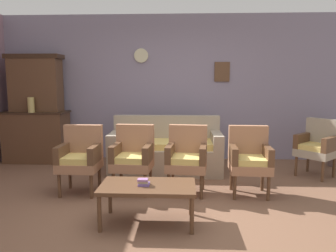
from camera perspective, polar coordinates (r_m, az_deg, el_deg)
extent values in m
plane|color=brown|center=(3.97, -0.34, -14.45)|extent=(7.68, 7.68, 0.00)
cube|color=gray|center=(6.29, 0.95, 6.56)|extent=(6.40, 0.06, 2.70)
cube|color=brown|center=(6.28, 9.28, 9.19)|extent=(0.28, 0.02, 0.36)
cylinder|color=beige|center=(6.30, -4.64, 11.99)|extent=(0.26, 0.03, 0.26)
cube|color=brown|center=(6.59, -21.64, -1.82)|extent=(1.10, 0.52, 0.90)
cube|color=#342115|center=(6.53, -21.85, 2.21)|extent=(1.16, 0.55, 0.03)
cube|color=brown|center=(6.58, -21.79, 6.53)|extent=(0.90, 0.36, 0.95)
cube|color=#342115|center=(6.59, -22.03, 11.01)|extent=(0.99, 0.38, 0.08)
cylinder|color=tan|center=(6.35, -22.50, 3.38)|extent=(0.12, 0.12, 0.27)
cube|color=gray|center=(5.48, -0.37, -5.74)|extent=(1.81, 0.81, 0.42)
cube|color=gray|center=(5.70, -0.23, -0.57)|extent=(1.81, 0.17, 0.48)
cube|color=gray|center=(5.43, 8.33, -2.39)|extent=(0.17, 0.80, 0.24)
cube|color=gray|center=(5.51, -8.96, -2.26)|extent=(0.17, 0.80, 0.24)
cube|color=tan|center=(5.38, 5.17, -3.19)|extent=(0.47, 0.56, 0.10)
cube|color=tan|center=(5.38, -0.40, -3.16)|extent=(0.47, 0.56, 0.10)
cube|color=tan|center=(5.43, -5.91, -3.10)|extent=(0.47, 0.56, 0.10)
cube|color=#9E6B4C|center=(4.59, -14.98, -6.59)|extent=(0.53, 0.49, 0.12)
cube|color=tan|center=(4.55, -15.10, -5.56)|extent=(0.45, 0.42, 0.10)
cube|color=#9E6B4C|center=(4.71, -14.32, -2.57)|extent=(0.52, 0.11, 0.46)
cube|color=brown|center=(4.48, -12.39, -4.61)|extent=(0.09, 0.48, 0.22)
cube|color=brown|center=(4.62, -17.64, -4.42)|extent=(0.09, 0.48, 0.22)
cylinder|color=brown|center=(4.41, -13.06, -10.10)|extent=(0.04, 0.04, 0.32)
cylinder|color=brown|center=(4.55, -18.20, -9.73)|extent=(0.04, 0.04, 0.32)
cylinder|color=brown|center=(4.76, -11.71, -8.70)|extent=(0.04, 0.04, 0.32)
cylinder|color=brown|center=(4.89, -16.51, -8.42)|extent=(0.04, 0.04, 0.32)
cube|color=#9E6B4C|center=(4.50, -6.16, -6.65)|extent=(0.56, 0.52, 0.12)
cube|color=tan|center=(4.46, -6.24, -5.59)|extent=(0.47, 0.44, 0.10)
cube|color=#9E6B4C|center=(4.62, -5.65, -2.55)|extent=(0.53, 0.14, 0.46)
cube|color=brown|center=(4.41, -3.41, -4.63)|extent=(0.12, 0.48, 0.22)
cube|color=brown|center=(4.51, -8.92, -4.43)|extent=(0.12, 0.48, 0.22)
cylinder|color=brown|center=(4.34, -3.96, -10.21)|extent=(0.04, 0.04, 0.32)
cylinder|color=brown|center=(4.44, -9.37, -9.88)|extent=(0.04, 0.04, 0.32)
cylinder|color=brown|center=(4.69, -3.06, -8.77)|extent=(0.04, 0.04, 0.32)
cylinder|color=brown|center=(4.78, -8.07, -8.51)|extent=(0.04, 0.04, 0.32)
cube|color=#9E6B4C|center=(4.44, 3.20, -6.82)|extent=(0.57, 0.53, 0.12)
cube|color=tan|center=(4.39, 3.18, -5.76)|extent=(0.48, 0.45, 0.10)
cube|color=#9E6B4C|center=(4.56, 3.46, -2.66)|extent=(0.53, 0.15, 0.46)
cube|color=brown|center=(4.38, 6.09, -4.76)|extent=(0.13, 0.49, 0.22)
cube|color=brown|center=(4.42, 0.37, -4.60)|extent=(0.13, 0.49, 0.22)
cylinder|color=brown|center=(4.30, 5.76, -10.39)|extent=(0.04, 0.04, 0.32)
cylinder|color=brown|center=(4.34, 0.13, -10.18)|extent=(0.04, 0.04, 0.32)
cylinder|color=brown|center=(4.66, 6.00, -8.91)|extent=(0.04, 0.04, 0.32)
cylinder|color=brown|center=(4.70, 0.82, -8.73)|extent=(0.04, 0.04, 0.32)
cube|color=#9E6B4C|center=(4.49, 13.88, -6.86)|extent=(0.53, 0.50, 0.12)
cube|color=tan|center=(4.45, 13.96, -5.80)|extent=(0.45, 0.42, 0.10)
cube|color=#9E6B4C|center=(4.62, 13.60, -2.74)|extent=(0.52, 0.12, 0.46)
cube|color=brown|center=(4.49, 16.73, -4.73)|extent=(0.09, 0.48, 0.22)
cube|color=brown|center=(4.42, 11.13, -4.74)|extent=(0.09, 0.48, 0.22)
cylinder|color=brown|center=(4.42, 16.91, -10.22)|extent=(0.04, 0.04, 0.32)
cylinder|color=brown|center=(4.35, 11.41, -10.32)|extent=(0.04, 0.04, 0.32)
cylinder|color=brown|center=(4.77, 15.93, -8.80)|extent=(0.04, 0.04, 0.32)
cylinder|color=brown|center=(4.71, 10.85, -8.86)|extent=(0.04, 0.04, 0.32)
cube|color=gray|center=(5.66, 24.08, -4.24)|extent=(0.71, 0.71, 0.12)
cube|color=tan|center=(5.63, 24.05, -3.37)|extent=(0.60, 0.60, 0.10)
cube|color=gray|center=(5.79, 25.11, -1.12)|extent=(0.43, 0.45, 0.46)
cube|color=brown|center=(5.54, 26.23, -2.83)|extent=(0.40, 0.39, 0.22)
cube|color=brown|center=(5.72, 22.20, -2.27)|extent=(0.40, 0.39, 0.22)
cylinder|color=brown|center=(5.46, 25.07, -7.12)|extent=(0.04, 0.04, 0.32)
cylinder|color=brown|center=(5.64, 21.18, -6.43)|extent=(0.04, 0.04, 0.32)
cylinder|color=brown|center=(5.80, 26.65, -6.35)|extent=(0.04, 0.04, 0.32)
cylinder|color=brown|center=(5.96, 22.93, -5.73)|extent=(0.04, 0.04, 0.32)
cube|color=brown|center=(3.55, -3.50, -10.36)|extent=(1.00, 0.56, 0.04)
cylinder|color=brown|center=(3.91, -9.94, -11.92)|extent=(0.04, 0.04, 0.38)
cylinder|color=brown|center=(3.83, 3.95, -12.30)|extent=(0.04, 0.04, 0.38)
cylinder|color=brown|center=(3.48, -11.72, -14.59)|extent=(0.04, 0.04, 0.38)
cylinder|color=brown|center=(3.38, 4.12, -15.14)|extent=(0.04, 0.04, 0.38)
cube|color=#795AA5|center=(3.52, -4.17, -9.94)|extent=(0.12, 0.11, 0.02)
cube|color=tan|center=(3.51, -4.31, -9.54)|extent=(0.10, 0.08, 0.03)
cube|color=#946397|center=(3.49, -4.36, -9.22)|extent=(0.11, 0.08, 0.02)
cylinder|color=brown|center=(6.48, 26.87, -2.82)|extent=(0.21, 0.21, 0.78)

